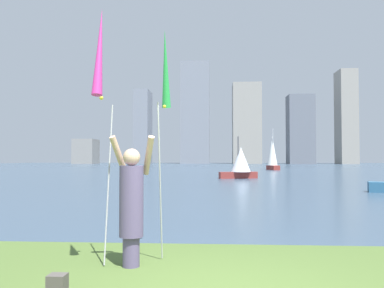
% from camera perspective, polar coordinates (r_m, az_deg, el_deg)
% --- Properties ---
extents(ground, '(120.00, 138.00, 0.12)m').
position_cam_1_polar(ground, '(55.95, 3.63, -3.70)').
color(ground, '#4C662D').
extents(person, '(0.75, 0.55, 2.04)m').
position_cam_1_polar(person, '(6.40, -8.58, -8.08)').
color(person, '#594C72').
rests_on(person, ground).
extents(kite_flag_left, '(0.16, 0.98, 3.97)m').
position_cam_1_polar(kite_flag_left, '(6.32, -12.93, 11.95)').
color(kite_flag_left, '#B2B2B7').
rests_on(kite_flag_left, ground).
extents(kite_flag_right, '(0.16, 1.15, 3.93)m').
position_cam_1_polar(kite_flag_right, '(7.26, -3.79, 9.93)').
color(kite_flag_right, '#B2B2B7').
rests_on(kite_flag_right, ground).
extents(bag, '(0.22, 0.20, 0.26)m').
position_cam_1_polar(bag, '(5.46, -18.56, -18.44)').
color(bag, '#4C4742').
rests_on(bag, ground).
extents(sailboat_0, '(3.16, 1.95, 3.38)m').
position_cam_1_polar(sailboat_0, '(32.62, 6.89, -2.53)').
color(sailboat_0, maroon).
rests_on(sailboat_0, ground).
extents(sailboat_2, '(1.65, 2.84, 5.65)m').
position_cam_1_polar(sailboat_2, '(55.60, 11.34, -1.33)').
color(sailboat_2, maroon).
rests_on(sailboat_2, ground).
extents(skyline_tower_0, '(5.48, 6.69, 6.53)m').
position_cam_1_polar(skyline_tower_0, '(110.81, -14.81, -1.03)').
color(skyline_tower_0, gray).
rests_on(skyline_tower_0, ground).
extents(skyline_tower_1, '(3.82, 7.97, 19.51)m').
position_cam_1_polar(skyline_tower_1, '(108.67, -6.97, 2.36)').
color(skyline_tower_1, gray).
rests_on(skyline_tower_1, ground).
extents(skyline_tower_2, '(7.72, 3.18, 27.43)m').
position_cam_1_polar(skyline_tower_2, '(108.28, 0.43, 4.47)').
color(skyline_tower_2, gray).
rests_on(skyline_tower_2, ground).
extents(skyline_tower_3, '(7.43, 7.18, 21.28)m').
position_cam_1_polar(skyline_tower_3, '(108.17, 7.74, 2.86)').
color(skyline_tower_3, gray).
rests_on(skyline_tower_3, ground).
extents(skyline_tower_4, '(6.50, 5.88, 17.72)m').
position_cam_1_polar(skyline_tower_4, '(107.45, 15.11, 1.99)').
color(skyline_tower_4, slate).
rests_on(skyline_tower_4, ground).
extents(skyline_tower_5, '(4.34, 6.48, 24.20)m').
position_cam_1_polar(skyline_tower_5, '(111.64, 21.02, 3.57)').
color(skyline_tower_5, gray).
rests_on(skyline_tower_5, ground).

